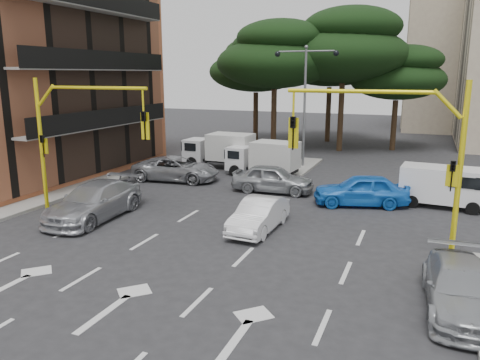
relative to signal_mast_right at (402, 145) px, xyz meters
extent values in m
plane|color=#28282B|center=(-6.80, -1.99, -3.88)|extent=(120.00, 120.00, 0.00)
cube|color=gray|center=(-6.80, 14.01, -3.81)|extent=(1.40, 6.00, 0.15)
cube|color=black|center=(-17.24, 6.01, 2.12)|extent=(0.12, 14.72, 11.20)
cube|color=black|center=(3.14, 30.01, 4.62)|extent=(0.12, 11.04, 16.20)
cube|color=black|center=(-1.86, 42.01, 3.62)|extent=(0.12, 11.04, 14.20)
cylinder|color=#382616|center=(-10.80, 20.01, -1.41)|extent=(0.44, 0.44, 4.95)
ellipsoid|color=black|center=(-10.80, 20.01, 3.05)|extent=(9.15, 9.15, 3.87)
ellipsoid|color=black|center=(-10.20, 19.61, 4.92)|extent=(6.86, 6.86, 2.86)
ellipsoid|color=black|center=(-11.30, 20.31, 4.37)|extent=(6.07, 6.07, 2.64)
cylinder|color=#382616|center=(-5.80, 22.01, -1.18)|extent=(0.44, 0.44, 5.40)
ellipsoid|color=black|center=(-5.80, 22.01, 3.68)|extent=(9.98, 9.98, 4.22)
ellipsoid|color=black|center=(-5.20, 21.61, 5.72)|extent=(7.49, 7.49, 3.12)
ellipsoid|color=black|center=(-6.30, 22.31, 5.12)|extent=(6.62, 6.62, 2.88)
cylinder|color=#382616|center=(-13.80, 24.01, -1.63)|extent=(0.44, 0.44, 4.50)
ellipsoid|color=black|center=(-13.80, 24.01, 2.42)|extent=(8.32, 8.32, 3.52)
ellipsoid|color=black|center=(-13.20, 23.61, 4.12)|extent=(6.24, 6.24, 2.60)
ellipsoid|color=black|center=(-14.30, 24.31, 3.62)|extent=(5.52, 5.52, 2.40)
cylinder|color=#382616|center=(-1.80, 24.01, -1.86)|extent=(0.44, 0.44, 4.05)
ellipsoid|color=black|center=(-1.80, 24.01, 1.79)|extent=(7.49, 7.49, 3.17)
ellipsoid|color=black|center=(-1.20, 23.61, 3.32)|extent=(5.62, 5.62, 2.34)
ellipsoid|color=black|center=(-2.30, 24.31, 2.87)|extent=(4.97, 4.97, 2.16)
cylinder|color=#382616|center=(-7.80, 27.01, -1.41)|extent=(0.44, 0.44, 4.95)
ellipsoid|color=black|center=(-7.80, 27.01, 3.05)|extent=(9.15, 9.15, 3.87)
ellipsoid|color=black|center=(-7.20, 26.61, 4.92)|extent=(6.86, 6.86, 2.86)
ellipsoid|color=black|center=(-8.30, 27.31, 4.37)|extent=(6.07, 6.07, 2.64)
cylinder|color=yellow|center=(1.80, 0.01, -0.88)|extent=(0.18, 0.18, 6.00)
cylinder|color=yellow|center=(1.25, 0.01, 1.37)|extent=(0.95, 0.14, 0.95)
cylinder|color=yellow|center=(-1.50, 0.01, 1.72)|extent=(4.80, 0.14, 0.14)
cylinder|color=yellow|center=(-3.70, 0.01, 1.27)|extent=(0.08, 0.08, 0.90)
imported|color=black|center=(-3.70, 0.01, 0.22)|extent=(0.20, 0.24, 1.20)
cube|color=yellow|center=(-3.70, 0.09, 0.22)|extent=(0.36, 0.06, 1.10)
imported|color=black|center=(1.58, -0.14, -0.88)|extent=(0.16, 0.20, 1.00)
cube|color=yellow|center=(1.58, -0.04, -0.88)|extent=(0.35, 0.08, 0.70)
cylinder|color=yellow|center=(-15.40, 0.01, -0.88)|extent=(0.18, 0.18, 6.00)
cylinder|color=yellow|center=(-14.85, 0.01, 1.37)|extent=(0.95, 0.14, 0.95)
cylinder|color=yellow|center=(-12.10, 0.01, 1.72)|extent=(4.80, 0.14, 0.14)
cylinder|color=yellow|center=(-9.90, 0.01, 1.27)|extent=(0.08, 0.08, 0.90)
imported|color=black|center=(-9.90, 0.01, 0.22)|extent=(0.20, 0.24, 1.20)
cube|color=yellow|center=(-9.90, 0.09, 0.22)|extent=(0.36, 0.06, 1.10)
imported|color=black|center=(-15.18, -0.14, -0.88)|extent=(0.16, 0.20, 1.00)
cube|color=yellow|center=(-15.18, -0.04, -0.88)|extent=(0.35, 0.08, 0.70)
cylinder|color=slate|center=(-6.80, 14.01, 0.02)|extent=(0.16, 0.16, 7.50)
cylinder|color=slate|center=(-7.70, 14.01, 3.67)|extent=(1.80, 0.10, 0.10)
sphere|color=black|center=(-8.70, 14.01, 3.52)|extent=(0.36, 0.36, 0.36)
cylinder|color=slate|center=(-5.90, 14.01, 3.67)|extent=(1.80, 0.10, 0.10)
sphere|color=black|center=(-4.90, 14.01, 3.52)|extent=(0.36, 0.36, 0.36)
sphere|color=slate|center=(-6.80, 14.01, 3.92)|extent=(0.24, 0.24, 0.24)
imported|color=white|center=(-5.26, 0.87, -3.24)|extent=(1.49, 3.93, 1.28)
imported|color=blue|center=(-1.96, 6.13, -3.13)|extent=(4.74, 2.94, 1.51)
imported|color=#A4A6AC|center=(-12.44, -0.27, -3.11)|extent=(2.36, 5.38, 1.54)
imported|color=#92949A|center=(-12.80, 7.55, -3.18)|extent=(5.27, 2.86, 1.40)
imported|color=#9B9EA2|center=(-6.65, 7.01, -3.15)|extent=(4.42, 2.01, 1.47)
imported|color=#9EA1A5|center=(1.90, -3.30, -3.25)|extent=(2.06, 4.49, 1.27)
camera|label=1|loc=(0.70, -16.07, 2.31)|focal=35.00mm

